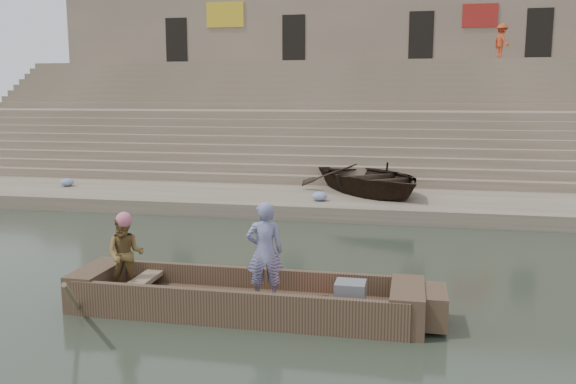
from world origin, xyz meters
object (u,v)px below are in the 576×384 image
(main_rowboat, at_px, (244,306))
(pedestrian, at_px, (502,41))
(standing_man, at_px, (265,252))
(rowing_man, at_px, (125,254))
(beached_rowboat, at_px, (371,178))
(television, at_px, (350,294))

(main_rowboat, distance_m, pedestrian, 24.41)
(standing_man, distance_m, rowing_man, 2.35)
(standing_man, height_order, beached_rowboat, standing_man)
(television, bearing_deg, standing_man, 179.17)
(pedestrian, bearing_deg, main_rowboat, 140.64)
(standing_man, relative_size, beached_rowboat, 0.34)
(main_rowboat, height_order, television, television)
(main_rowboat, height_order, beached_rowboat, beached_rowboat)
(rowing_man, relative_size, pedestrian, 0.75)
(television, distance_m, beached_rowboat, 9.85)
(main_rowboat, bearing_deg, television, 0.00)
(main_rowboat, xyz_separation_m, standing_man, (0.34, 0.02, 0.91))
(rowing_man, bearing_deg, main_rowboat, -13.96)
(standing_man, distance_m, beached_rowboat, 9.86)
(rowing_man, bearing_deg, pedestrian, 54.33)
(rowing_man, height_order, television, rowing_man)
(standing_man, bearing_deg, beached_rowboat, -112.63)
(rowing_man, bearing_deg, television, -14.26)
(television, relative_size, beached_rowboat, 0.10)
(rowing_man, bearing_deg, beached_rowboat, 56.67)
(standing_man, distance_m, television, 1.47)
(rowing_man, xyz_separation_m, pedestrian, (8.75, 22.72, 5.19))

